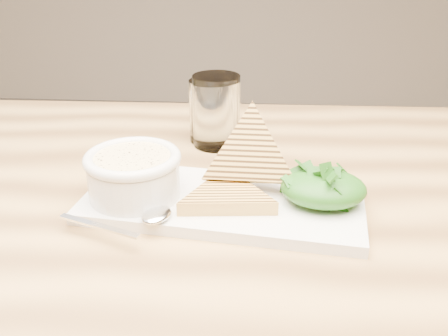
# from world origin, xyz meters

# --- Properties ---
(table_top) EXTENTS (1.33, 0.89, 0.04)m
(table_top) POSITION_xyz_m (0.08, 0.15, 0.76)
(table_top) COLOR #B08347
(table_top) RESTS_ON ground
(platter) EXTENTS (0.39, 0.21, 0.02)m
(platter) POSITION_xyz_m (0.18, 0.13, 0.78)
(platter) COLOR white
(platter) RESTS_ON table_top
(soup_bowl) EXTENTS (0.12, 0.12, 0.05)m
(soup_bowl) POSITION_xyz_m (0.06, 0.13, 0.82)
(soup_bowl) COLOR white
(soup_bowl) RESTS_ON platter
(soup) EXTENTS (0.10, 0.10, 0.01)m
(soup) POSITION_xyz_m (0.06, 0.13, 0.85)
(soup) COLOR #F7D994
(soup) RESTS_ON soup_bowl
(bowl_rim) EXTENTS (0.13, 0.13, 0.01)m
(bowl_rim) POSITION_xyz_m (0.06, 0.13, 0.85)
(bowl_rim) COLOR white
(bowl_rim) RESTS_ON soup_bowl
(sandwich_flat) EXTENTS (0.16, 0.16, 0.02)m
(sandwich_flat) POSITION_xyz_m (0.18, 0.12, 0.80)
(sandwich_flat) COLOR gold
(sandwich_flat) RESTS_ON platter
(sandwich_lean) EXTENTS (0.15, 0.15, 0.17)m
(sandwich_lean) POSITION_xyz_m (0.21, 0.17, 0.84)
(sandwich_lean) COLOR gold
(sandwich_lean) RESTS_ON sandwich_flat
(salad_base) EXTENTS (0.11, 0.09, 0.04)m
(salad_base) POSITION_xyz_m (0.31, 0.13, 0.81)
(salad_base) COLOR #11410D
(salad_base) RESTS_ON platter
(arugula_pile) EXTENTS (0.11, 0.10, 0.05)m
(arugula_pile) POSITION_xyz_m (0.31, 0.13, 0.82)
(arugula_pile) COLOR #2B661B
(arugula_pile) RESTS_ON platter
(spoon_bowl) EXTENTS (0.05, 0.05, 0.01)m
(spoon_bowl) POSITION_xyz_m (0.10, 0.07, 0.80)
(spoon_bowl) COLOR silver
(spoon_bowl) RESTS_ON platter
(spoon_handle) EXTENTS (0.11, 0.05, 0.00)m
(spoon_handle) POSITION_xyz_m (0.03, 0.05, 0.80)
(spoon_handle) COLOR silver
(spoon_handle) RESTS_ON platter
(glass_near) EXTENTS (0.08, 0.08, 0.12)m
(glass_near) POSITION_xyz_m (0.15, 0.36, 0.84)
(glass_near) COLOR white
(glass_near) RESTS_ON table_top
(glass_far) EXTENTS (0.07, 0.07, 0.11)m
(glass_far) POSITION_xyz_m (0.14, 0.38, 0.83)
(glass_far) COLOR white
(glass_far) RESTS_ON table_top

